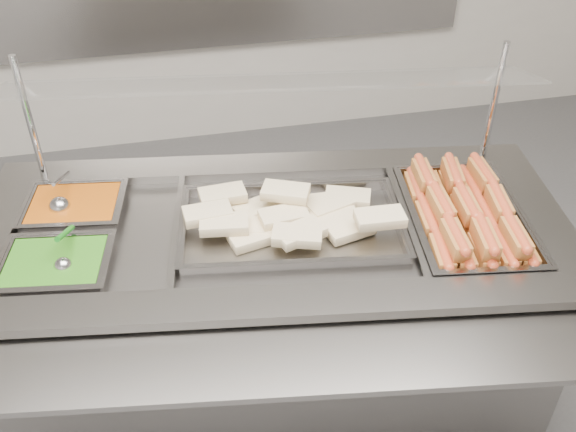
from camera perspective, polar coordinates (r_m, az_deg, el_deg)
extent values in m
cube|color=slate|center=(2.22, -1.24, -9.60)|extent=(1.80, 0.95, 0.83)
cube|color=slate|center=(1.68, -0.82, -7.81)|extent=(1.78, 0.38, 0.03)
cube|color=slate|center=(2.20, -1.85, 4.46)|extent=(1.78, 0.38, 0.03)
cube|color=slate|center=(2.13, 21.59, 0.18)|extent=(0.20, 0.55, 0.03)
cube|color=black|center=(2.00, -1.36, -3.32)|extent=(1.60, 0.76, 0.02)
cube|color=slate|center=(1.98, 10.48, -0.11)|extent=(0.10, 0.54, 0.01)
cube|color=slate|center=(1.94, -9.86, -0.98)|extent=(0.10, 0.54, 0.01)
cube|color=slate|center=(1.60, -0.47, -12.61)|extent=(1.73, 0.48, 0.02)
cylinder|color=slate|center=(1.88, 23.32, -8.28)|extent=(0.06, 0.25, 0.02)
cylinder|color=silver|center=(2.18, -22.02, 8.02)|extent=(0.02, 0.02, 0.42)
cylinder|color=silver|center=(2.22, 17.84, 9.51)|extent=(0.02, 0.02, 0.42)
cube|color=silver|center=(1.90, -1.88, 11.79)|extent=(1.59, 0.50, 0.08)
cube|color=#AF5809|center=(2.13, -18.32, 0.25)|extent=(0.29, 0.25, 0.08)
cube|color=#175B0E|center=(1.92, -19.83, -4.67)|extent=(0.29, 0.25, 0.08)
cube|color=#98561F|center=(1.88, 13.49, -3.40)|extent=(0.07, 0.15, 0.05)
cylinder|color=#BC3621|center=(1.87, 13.58, -2.93)|extent=(0.06, 0.16, 0.03)
cube|color=#98561F|center=(2.01, 12.28, -0.38)|extent=(0.07, 0.15, 0.05)
cylinder|color=#BC3621|center=(1.99, 12.36, 0.13)|extent=(0.05, 0.16, 0.03)
cube|color=#98561F|center=(2.13, 11.22, 2.34)|extent=(0.07, 0.15, 0.05)
cylinder|color=#BC3621|center=(2.12, 11.28, 2.82)|extent=(0.06, 0.16, 0.03)
cube|color=#98561F|center=(1.90, 15.19, -3.33)|extent=(0.07, 0.15, 0.05)
cylinder|color=#BC3621|center=(1.89, 15.29, -2.82)|extent=(0.06, 0.16, 0.03)
cube|color=#98561F|center=(2.02, 13.90, -0.23)|extent=(0.07, 0.15, 0.05)
cylinder|color=#BC3621|center=(2.01, 13.98, 0.20)|extent=(0.05, 0.16, 0.03)
cube|color=#98561F|center=(2.15, 12.74, 2.42)|extent=(0.07, 0.15, 0.05)
cylinder|color=#BC3621|center=(2.14, 12.81, 2.86)|extent=(0.06, 0.16, 0.03)
cube|color=#98561F|center=(1.92, 16.89, -3.22)|extent=(0.07, 0.15, 0.05)
cylinder|color=#BC3621|center=(1.91, 17.00, -2.72)|extent=(0.05, 0.16, 0.03)
cube|color=#98561F|center=(2.04, 15.50, -0.20)|extent=(0.07, 0.15, 0.05)
cylinder|color=#BC3621|center=(2.03, 15.59, 0.27)|extent=(0.05, 0.16, 0.03)
cube|color=#98561F|center=(2.17, 14.26, 2.44)|extent=(0.07, 0.15, 0.05)
cylinder|color=#BC3621|center=(2.16, 14.34, 2.91)|extent=(0.05, 0.16, 0.03)
cube|color=#98561F|center=(1.94, 18.55, -3.10)|extent=(0.07, 0.15, 0.05)
cylinder|color=#BC3621|center=(1.93, 18.67, -2.61)|extent=(0.05, 0.16, 0.03)
cube|color=#98561F|center=(2.06, 17.06, -0.16)|extent=(0.07, 0.15, 0.05)
cylinder|color=#BC3621|center=(2.05, 17.17, 0.34)|extent=(0.05, 0.16, 0.03)
cube|color=#98561F|center=(2.19, 15.76, 2.50)|extent=(0.07, 0.15, 0.05)
cylinder|color=#BC3621|center=(2.17, 15.85, 2.95)|extent=(0.05, 0.16, 0.03)
cube|color=#98561F|center=(1.96, 20.14, -3.00)|extent=(0.07, 0.15, 0.05)
cylinder|color=#BC3621|center=(1.95, 20.28, -2.51)|extent=(0.06, 0.16, 0.03)
cube|color=#98561F|center=(1.87, 14.64, -2.05)|extent=(0.06, 0.15, 0.05)
cylinder|color=#BC3621|center=(1.85, 14.74, -1.55)|extent=(0.05, 0.16, 0.03)
cube|color=#98561F|center=(1.99, 13.41, 0.94)|extent=(0.06, 0.15, 0.05)
cylinder|color=#BC3621|center=(1.98, 13.49, 1.43)|extent=(0.04, 0.16, 0.03)
cube|color=#98561F|center=(2.11, 11.95, 3.52)|extent=(0.07, 0.15, 0.05)
cylinder|color=#BC3621|center=(2.10, 12.02, 3.99)|extent=(0.05, 0.16, 0.03)
cube|color=#98561F|center=(1.89, 17.13, -1.96)|extent=(0.07, 0.15, 0.05)
cylinder|color=#BC3621|center=(1.88, 17.24, -1.47)|extent=(0.06, 0.16, 0.03)
cube|color=#98561F|center=(2.00, 15.60, 0.80)|extent=(0.07, 0.15, 0.05)
cylinder|color=#BC3621|center=(1.99, 15.70, 1.28)|extent=(0.05, 0.16, 0.03)
cube|color=#98561F|center=(2.14, 14.42, 3.56)|extent=(0.08, 0.15, 0.05)
cylinder|color=#BC3621|center=(2.13, 14.50, 4.03)|extent=(0.06, 0.16, 0.03)
cube|color=#98561F|center=(1.92, 19.57, -1.83)|extent=(0.07, 0.15, 0.05)
cylinder|color=#BC3621|center=(1.91, 19.69, -1.34)|extent=(0.05, 0.16, 0.03)
cube|color=#98561F|center=(2.04, 18.22, 1.03)|extent=(0.08, 0.15, 0.05)
cylinder|color=#BC3621|center=(2.03, 18.33, 1.50)|extent=(0.06, 0.16, 0.03)
cube|color=#98561F|center=(2.17, 16.87, 3.53)|extent=(0.06, 0.15, 0.05)
cylinder|color=#BC3621|center=(2.16, 16.96, 3.99)|extent=(0.04, 0.16, 0.03)
cube|color=beige|center=(1.88, -3.08, -1.87)|extent=(0.16, 0.11, 0.03)
cube|color=beige|center=(2.01, 2.25, 1.00)|extent=(0.14, 0.08, 0.03)
cube|color=beige|center=(1.96, 4.12, -0.25)|extent=(0.15, 0.09, 0.03)
cube|color=beige|center=(2.05, 5.33, 1.65)|extent=(0.16, 0.13, 0.03)
cube|color=beige|center=(1.91, 5.49, -1.14)|extent=(0.16, 0.11, 0.03)
cube|color=beige|center=(2.00, 3.73, 0.90)|extent=(0.16, 0.12, 0.03)
cube|color=beige|center=(2.00, -2.78, 0.63)|extent=(0.16, 0.12, 0.03)
cube|color=beige|center=(1.91, -1.92, -1.08)|extent=(0.16, 0.12, 0.03)
cube|color=beige|center=(1.84, 0.82, -1.75)|extent=(0.16, 0.12, 0.03)
cube|color=beige|center=(1.93, -7.15, 0.22)|extent=(0.15, 0.09, 0.03)
cube|color=beige|center=(2.00, -5.83, 1.88)|extent=(0.15, 0.09, 0.03)
cube|color=beige|center=(1.91, -0.37, -0.02)|extent=(0.15, 0.09, 0.03)
cube|color=beige|center=(1.89, -5.70, -0.73)|extent=(0.15, 0.10, 0.03)
cube|color=beige|center=(1.85, 1.08, -1.51)|extent=(0.16, 0.12, 0.03)
cube|color=beige|center=(1.96, -0.22, 2.15)|extent=(0.16, 0.13, 0.03)
cube|color=beige|center=(1.87, 8.18, -0.17)|extent=(0.15, 0.09, 0.03)
sphere|color=#B0AFB4|center=(2.10, -19.61, 0.74)|extent=(0.07, 0.07, 0.07)
cylinder|color=#B0AFB4|center=(2.13, -19.51, 3.19)|extent=(0.04, 0.16, 0.07)
sphere|color=#B0AFB4|center=(1.88, -19.33, -4.25)|extent=(0.05, 0.05, 0.05)
cylinder|color=#147318|center=(1.90, -19.22, -1.45)|extent=(0.04, 0.14, 0.08)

